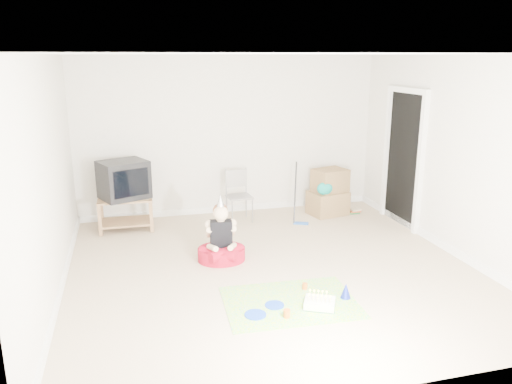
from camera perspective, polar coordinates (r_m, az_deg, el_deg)
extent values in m
plane|color=#CAB191|center=(6.35, 1.81, -8.73)|extent=(5.00, 5.00, 0.00)
cube|color=black|center=(8.08, 16.53, 3.52)|extent=(0.02, 0.90, 2.05)
cube|color=olive|center=(7.83, -14.74, -0.75)|extent=(0.82, 0.52, 0.03)
cube|color=olive|center=(7.94, -14.56, -3.30)|extent=(0.82, 0.52, 0.03)
cube|color=olive|center=(7.71, -17.42, -3.05)|extent=(0.05, 0.05, 0.50)
cube|color=olive|center=(7.68, -11.88, -2.72)|extent=(0.05, 0.05, 0.50)
cube|color=olive|center=(8.13, -17.22, -2.09)|extent=(0.05, 0.05, 0.50)
cube|color=olive|center=(8.11, -11.98, -1.78)|extent=(0.05, 0.05, 0.50)
cube|color=black|center=(7.76, -14.89, 1.38)|extent=(0.82, 0.76, 0.57)
cube|color=gray|center=(8.00, -1.92, -0.53)|extent=(0.41, 0.39, 0.03)
cylinder|color=gray|center=(7.95, -3.08, -0.55)|extent=(0.02, 0.02, 0.84)
cylinder|color=gray|center=(8.05, -0.78, -0.33)|extent=(0.02, 0.02, 0.84)
cube|color=olive|center=(8.48, 8.20, -1.24)|extent=(0.69, 0.58, 0.39)
cube|color=olive|center=(8.43, 8.46, 1.36)|extent=(0.62, 0.54, 0.37)
ellipsoid|color=#0C867B|center=(8.19, 7.86, 0.39)|extent=(0.26, 0.18, 0.21)
cube|color=blue|center=(7.98, 5.16, -3.58)|extent=(0.25, 0.17, 0.03)
cylinder|color=black|center=(7.84, 5.24, -0.27)|extent=(0.15, 0.31, 0.94)
cube|color=#256F34|center=(8.70, 10.98, -2.19)|extent=(0.21, 0.26, 0.03)
cube|color=#AE4B25|center=(8.69, 10.99, -2.01)|extent=(0.19, 0.25, 0.03)
cube|color=tan|center=(8.68, 11.00, -1.84)|extent=(0.20, 0.25, 0.03)
cylinder|color=#B11026|center=(6.57, -3.97, -7.09)|extent=(0.68, 0.68, 0.17)
cube|color=black|center=(6.48, -4.01, -4.87)|extent=(0.30, 0.19, 0.37)
sphere|color=beige|center=(6.38, -4.06, -2.46)|extent=(0.22, 0.22, 0.20)
cone|color=silver|center=(6.33, -4.09, -0.96)|extent=(0.10, 0.10, 0.15)
cube|color=#E63080|center=(5.55, 3.93, -12.45)|extent=(1.47, 1.10, 0.01)
cube|color=white|center=(5.46, 7.30, -12.52)|extent=(0.40, 0.37, 0.08)
cube|color=#45C265|center=(5.47, 7.28, -12.86)|extent=(0.40, 0.37, 0.01)
cylinder|color=beige|center=(5.38, 6.07, -11.98)|extent=(0.01, 0.01, 0.07)
cylinder|color=beige|center=(5.38, 6.55, -12.02)|extent=(0.01, 0.01, 0.07)
cylinder|color=beige|center=(5.38, 7.03, -12.05)|extent=(0.01, 0.01, 0.07)
cylinder|color=beige|center=(5.37, 7.51, -12.08)|extent=(0.01, 0.01, 0.07)
cylinder|color=beige|center=(5.37, 7.99, -12.12)|extent=(0.01, 0.01, 0.07)
cylinder|color=beige|center=(5.37, 8.47, -12.15)|extent=(0.01, 0.01, 0.07)
cylinder|color=beige|center=(5.47, 6.19, -11.50)|extent=(0.01, 0.01, 0.07)
cylinder|color=beige|center=(5.47, 6.66, -11.54)|extent=(0.01, 0.01, 0.07)
cylinder|color=beige|center=(5.47, 7.14, -11.57)|extent=(0.01, 0.01, 0.07)
cylinder|color=beige|center=(5.46, 7.61, -11.60)|extent=(0.01, 0.01, 0.07)
cylinder|color=beige|center=(5.46, 8.08, -11.64)|extent=(0.01, 0.01, 0.07)
cylinder|color=#163EB4|center=(5.46, 2.13, -12.79)|extent=(0.21, 0.21, 0.01)
cylinder|color=#163EB4|center=(5.28, -0.07, -13.84)|extent=(0.26, 0.26, 0.01)
cylinder|color=#D15B17|center=(5.82, 5.60, -10.66)|extent=(0.07, 0.07, 0.07)
cylinder|color=#D15B17|center=(5.24, 3.54, -13.70)|extent=(0.07, 0.07, 0.08)
cone|color=#1929B2|center=(5.67, 10.22, -11.03)|extent=(0.13, 0.13, 0.17)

